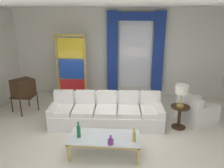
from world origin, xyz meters
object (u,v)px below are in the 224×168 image
object	(u,v)px
bottle_blue_decanter	(79,131)
stained_glass_divider	(72,70)
bottle_amber_squat	(111,141)
armchair_white	(195,112)
coffee_table	(104,138)
bottle_crystal_tall	(134,136)
peacock_figurine	(85,101)
vintage_tv	(23,88)
couch_white_long	(107,113)
round_side_table	(179,115)
table_lamp_brass	(182,90)

from	to	relation	value
bottle_blue_decanter	stained_glass_divider	size ratio (longest dim) A/B	0.16
bottle_amber_squat	armchair_white	xyz separation A→B (m)	(2.13, 1.93, -0.19)
coffee_table	bottle_crystal_tall	xyz separation A→B (m)	(0.61, -0.10, 0.14)
bottle_blue_decanter	stained_glass_divider	distance (m)	3.09
bottle_blue_decanter	peacock_figurine	world-z (taller)	bottle_blue_decanter
vintage_tv	couch_white_long	bearing A→B (deg)	-12.27
coffee_table	bottle_blue_decanter	world-z (taller)	bottle_blue_decanter
armchair_white	vintage_tv	bearing A→B (deg)	176.89
couch_white_long	armchair_white	bearing A→B (deg)	6.69
round_side_table	bottle_crystal_tall	bearing A→B (deg)	-130.03
bottle_crystal_tall	peacock_figurine	distance (m)	2.92
bottle_blue_decanter	round_side_table	bearing A→B (deg)	30.22
bottle_blue_decanter	peacock_figurine	xyz separation A→B (m)	(-0.37, 2.43, -0.33)
peacock_figurine	armchair_white	bearing A→B (deg)	-12.72
bottle_crystal_tall	table_lamp_brass	size ratio (longest dim) A/B	0.50
couch_white_long	stained_glass_divider	xyz separation A→B (m)	(-1.29, 1.49, 0.75)
bottle_amber_squat	stained_glass_divider	distance (m)	3.55
round_side_table	peacock_figurine	bearing A→B (deg)	157.85
vintage_tv	round_side_table	size ratio (longest dim) A/B	2.26
stained_glass_divider	table_lamp_brass	size ratio (longest dim) A/B	3.86
bottle_crystal_tall	peacock_figurine	xyz separation A→B (m)	(-1.51, 2.48, -0.30)
bottle_crystal_tall	bottle_amber_squat	xyz separation A→B (m)	(-0.46, -0.16, -0.04)
bottle_blue_decanter	vintage_tv	bearing A→B (deg)	136.54
bottle_amber_squat	coffee_table	bearing A→B (deg)	120.97
coffee_table	bottle_crystal_tall	size ratio (longest dim) A/B	5.14
coffee_table	round_side_table	bearing A→B (deg)	36.07
armchair_white	couch_white_long	bearing A→B (deg)	-173.31
couch_white_long	bottle_crystal_tall	xyz separation A→B (m)	(0.71, -1.48, 0.22)
peacock_figurine	table_lamp_brass	bearing A→B (deg)	-22.15
armchair_white	table_lamp_brass	size ratio (longest dim) A/B	1.92
bottle_blue_decanter	round_side_table	distance (m)	2.67
coffee_table	bottle_crystal_tall	distance (m)	0.63
vintage_tv	peacock_figurine	distance (m)	1.85
bottle_amber_squat	round_side_table	size ratio (longest dim) A/B	0.34
bottle_blue_decanter	table_lamp_brass	world-z (taller)	table_lamp_brass
bottle_crystal_tall	peacock_figurine	size ratio (longest dim) A/B	0.47
stained_glass_divider	vintage_tv	bearing A→B (deg)	-142.26
bottle_crystal_tall	round_side_table	world-z (taller)	bottle_crystal_tall
bottle_crystal_tall	bottle_amber_squat	world-z (taller)	bottle_crystal_tall
couch_white_long	bottle_amber_squat	size ratio (longest dim) A/B	14.55
couch_white_long	stained_glass_divider	world-z (taller)	stained_glass_divider
bottle_crystal_tall	bottle_amber_squat	bearing A→B (deg)	-160.35
vintage_tv	peacock_figurine	size ratio (longest dim) A/B	2.24
bottle_amber_squat	stained_glass_divider	xyz separation A→B (m)	(-1.55, 3.14, 0.58)
coffee_table	peacock_figurine	xyz separation A→B (m)	(-0.89, 2.39, -0.16)
armchair_white	round_side_table	xyz separation A→B (m)	(-0.50, -0.37, 0.07)
bottle_blue_decanter	round_side_table	xyz separation A→B (m)	(2.30, 1.34, -0.20)
peacock_figurine	round_side_table	world-z (taller)	round_side_table
stained_glass_divider	table_lamp_brass	world-z (taller)	stained_glass_divider
coffee_table	round_side_table	size ratio (longest dim) A/B	2.45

